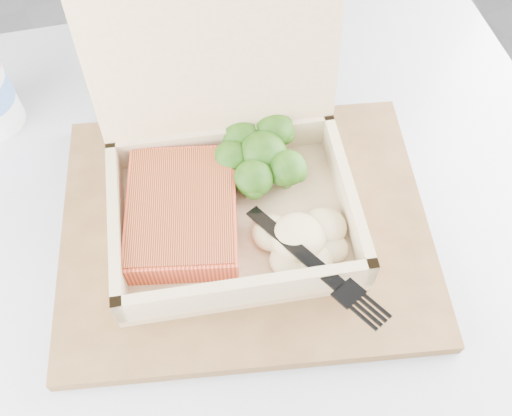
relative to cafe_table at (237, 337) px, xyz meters
name	(u,v)px	position (x,y,z in m)	size (l,w,h in m)	color
floor	(267,160)	(0.34, 0.59, -0.54)	(4.00, 4.00, 0.00)	gray
cafe_table	(237,337)	(0.00, 0.00, 0.00)	(0.95, 0.95, 0.73)	black
serving_tray	(245,227)	(0.03, 0.04, 0.20)	(0.36, 0.29, 0.02)	brown
takeout_container	(227,165)	(0.03, 0.07, 0.26)	(0.28, 0.27, 0.22)	tan
salmon_fillet	(182,212)	(-0.02, 0.06, 0.23)	(0.10, 0.14, 0.03)	#F85230
broccoli_pile	(263,157)	(0.07, 0.08, 0.23)	(0.11, 0.11, 0.04)	#346616
mashed_potatoes	(298,238)	(0.06, -0.01, 0.23)	(0.09, 0.07, 0.03)	#C6BB80
plastic_fork	(277,230)	(0.05, 0.00, 0.24)	(0.06, 0.17, 0.02)	black
receipt	(205,96)	(0.06, 0.22, 0.19)	(0.07, 0.12, 0.00)	white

